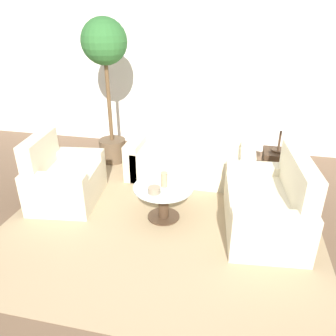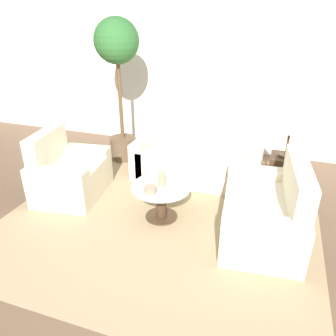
% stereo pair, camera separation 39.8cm
% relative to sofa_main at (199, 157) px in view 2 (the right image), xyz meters
% --- Properties ---
extents(ground_plane, '(14.00, 14.00, 0.00)m').
position_rel_sofa_main_xyz_m(ground_plane, '(-0.11, -1.82, -0.29)').
color(ground_plane, brown).
extents(wall_back, '(10.00, 0.06, 2.60)m').
position_rel_sofa_main_xyz_m(wall_back, '(-0.11, 1.16, 1.01)').
color(wall_back, white).
rests_on(wall_back, ground_plane).
extents(rug, '(3.65, 3.32, 0.01)m').
position_rel_sofa_main_xyz_m(rug, '(-0.14, -1.25, -0.29)').
color(rug, tan).
rests_on(rug, ground_plane).
extents(sofa_main, '(1.83, 0.85, 0.92)m').
position_rel_sofa_main_xyz_m(sofa_main, '(0.00, 0.00, 0.00)').
color(sofa_main, beige).
rests_on(sofa_main, ground_plane).
extents(armchair, '(0.90, 1.06, 0.88)m').
position_rel_sofa_main_xyz_m(armchair, '(-1.53, -1.12, -0.00)').
color(armchair, beige).
rests_on(armchair, ground_plane).
extents(loveseat, '(0.94, 1.38, 0.90)m').
position_rel_sofa_main_xyz_m(loveseat, '(1.08, -1.20, -0.00)').
color(loveseat, beige).
rests_on(loveseat, ground_plane).
extents(coffee_table, '(0.71, 0.71, 0.43)m').
position_rel_sofa_main_xyz_m(coffee_table, '(-0.14, -1.25, -0.01)').
color(coffee_table, '#422D1E').
rests_on(coffee_table, ground_plane).
extents(side_table, '(0.37, 0.37, 0.55)m').
position_rel_sofa_main_xyz_m(side_table, '(1.20, -0.17, -0.02)').
color(side_table, '#422D1E').
rests_on(side_table, ground_plane).
extents(table_lamp, '(0.34, 0.34, 0.58)m').
position_rel_sofa_main_xyz_m(table_lamp, '(1.20, -0.17, 0.71)').
color(table_lamp, '#422D1E').
rests_on(table_lamp, side_table).
extents(potted_plant, '(0.67, 0.67, 2.21)m').
position_rel_sofa_main_xyz_m(potted_plant, '(-1.35, 0.21, 1.26)').
color(potted_plant, brown).
rests_on(potted_plant, ground_plane).
extents(vase, '(0.08, 0.08, 0.18)m').
position_rel_sofa_main_xyz_m(vase, '(-0.14, -1.24, 0.23)').
color(vase, tan).
rests_on(vase, coffee_table).
extents(bowl, '(0.14, 0.14, 0.07)m').
position_rel_sofa_main_xyz_m(bowl, '(-0.21, -1.41, 0.17)').
color(bowl, gray).
rests_on(bowl, coffee_table).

